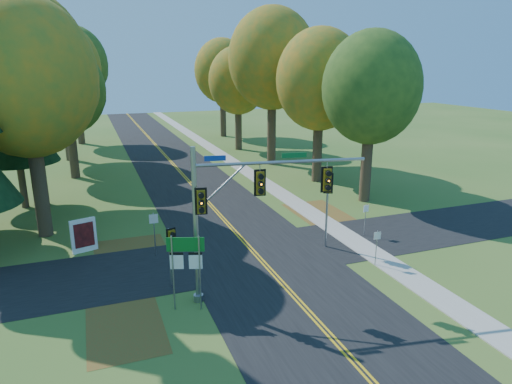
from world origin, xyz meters
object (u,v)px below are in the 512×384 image
object	(u,v)px
east_signal_pole	(328,192)
info_kiosk	(84,235)
traffic_mast	(240,203)
route_sign_cluster	(186,258)

from	to	relation	value
east_signal_pole	info_kiosk	world-z (taller)	east_signal_pole
traffic_mast	route_sign_cluster	size ratio (longest dim) A/B	2.24
info_kiosk	route_sign_cluster	bearing A→B (deg)	-80.06
traffic_mast	route_sign_cluster	bearing A→B (deg)	-166.12
info_kiosk	traffic_mast	bearing A→B (deg)	-67.33
traffic_mast	east_signal_pole	bearing A→B (deg)	39.50
route_sign_cluster	info_kiosk	world-z (taller)	route_sign_cluster
route_sign_cluster	east_signal_pole	bearing A→B (deg)	43.45
traffic_mast	east_signal_pole	world-z (taller)	traffic_mast
traffic_mast	info_kiosk	size ratio (longest dim) A/B	3.94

